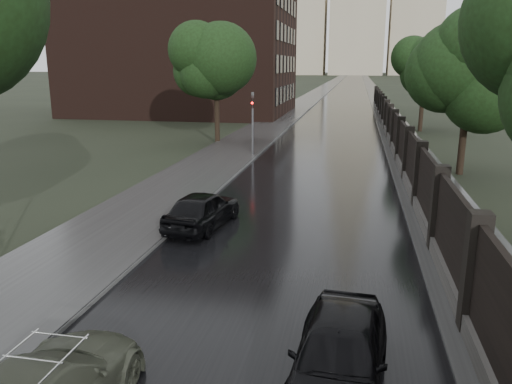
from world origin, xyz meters
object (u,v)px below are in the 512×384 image
at_px(car_right_near, 339,355).
at_px(tree_right_c, 424,73).
at_px(hatchback_left, 203,209).
at_px(tree_left_far, 216,70).
at_px(traffic_light, 253,118).
at_px(tree_right_b, 469,78).

bearing_deg(car_right_near, tree_right_c, 85.41).
bearing_deg(tree_right_c, hatchback_left, -110.01).
bearing_deg(tree_left_far, traffic_light, -53.53).
relative_size(tree_left_far, traffic_light, 1.85).
bearing_deg(hatchback_left, tree_right_c, -102.19).
distance_m(tree_right_c, hatchback_left, 31.43).
height_order(tree_left_far, traffic_light, tree_left_far).
bearing_deg(tree_right_c, traffic_light, -128.18).
distance_m(tree_left_far, car_right_near, 29.65).
bearing_deg(tree_left_far, tree_right_c, 32.83).
xyz_separation_m(tree_right_b, hatchback_left, (-10.66, -11.26, -4.28)).
height_order(traffic_light, hatchback_left, traffic_light).
bearing_deg(tree_right_b, tree_right_c, 90.00).
bearing_deg(hatchback_left, tree_right_b, -125.59).
xyz_separation_m(traffic_light, car_right_near, (6.21, -22.57, -1.71)).
relative_size(tree_right_c, car_right_near, 1.73).
xyz_separation_m(tree_right_c, hatchback_left, (-10.66, -29.26, -4.28)).
distance_m(tree_right_c, car_right_near, 38.22).
bearing_deg(tree_right_c, tree_left_far, -147.17).
bearing_deg(traffic_light, hatchback_left, -85.41).
bearing_deg(tree_left_far, car_right_near, -70.23).
height_order(tree_left_far, tree_right_b, tree_left_far).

